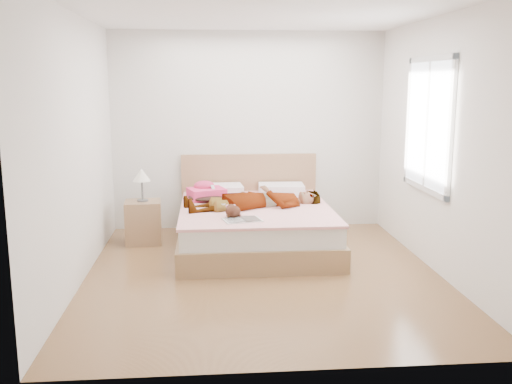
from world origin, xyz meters
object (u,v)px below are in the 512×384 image
(towel, at_px, (206,192))
(nightstand, at_px, (143,219))
(phone, at_px, (213,187))
(coffee_mug, at_px, (223,207))
(magazine, at_px, (242,220))
(bed, at_px, (255,224))
(plush_toy, at_px, (233,211))
(woman, at_px, (256,196))

(towel, xyz_separation_m, nightstand, (-0.77, -0.13, -0.30))
(phone, xyz_separation_m, coffee_mug, (0.11, -0.62, -0.12))
(magazine, bearing_deg, towel, 108.22)
(magazine, bearing_deg, nightstand, 138.10)
(bed, bearing_deg, plush_toy, -114.80)
(phone, relative_size, plush_toy, 0.33)
(woman, xyz_separation_m, coffee_mug, (-0.39, -0.22, -0.07))
(plush_toy, height_order, nightstand, nightstand)
(phone, xyz_separation_m, bed, (0.49, -0.33, -0.39))
(phone, distance_m, nightstand, 0.93)
(coffee_mug, xyz_separation_m, plush_toy, (0.10, -0.34, 0.03))
(towel, bearing_deg, magazine, -71.78)
(towel, relative_size, nightstand, 0.56)
(bed, bearing_deg, woman, -82.89)
(woman, bearing_deg, magazine, -28.33)
(phone, xyz_separation_m, magazine, (0.30, -1.10, -0.15))
(nightstand, bearing_deg, magazine, -41.90)
(magazine, relative_size, coffee_mug, 3.95)
(coffee_mug, relative_size, nightstand, 0.12)
(woman, bearing_deg, nightstand, -115.90)
(magazine, bearing_deg, plush_toy, 123.39)
(plush_toy, bearing_deg, nightstand, 139.94)
(coffee_mug, height_order, plush_toy, plush_toy)
(towel, relative_size, coffee_mug, 4.60)
(towel, bearing_deg, bed, -33.79)
(magazine, relative_size, plush_toy, 1.71)
(woman, xyz_separation_m, magazine, (-0.20, -0.70, -0.11))
(bed, bearing_deg, phone, 146.13)
(phone, relative_size, coffee_mug, 0.75)
(bed, relative_size, nightstand, 2.26)
(towel, bearing_deg, coffee_mug, -74.25)
(bed, distance_m, plush_toy, 0.76)
(plush_toy, xyz_separation_m, nightstand, (-1.05, 0.89, -0.28))
(nightstand, bearing_deg, phone, 4.78)
(phone, distance_m, bed, 0.71)
(bed, distance_m, coffee_mug, 0.55)
(coffee_mug, distance_m, nightstand, 1.13)
(phone, bearing_deg, towel, 134.41)
(bed, relative_size, plush_toy, 8.06)
(bed, bearing_deg, magazine, -104.09)
(phone, xyz_separation_m, towel, (-0.08, 0.06, -0.07))
(bed, height_order, nightstand, bed)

